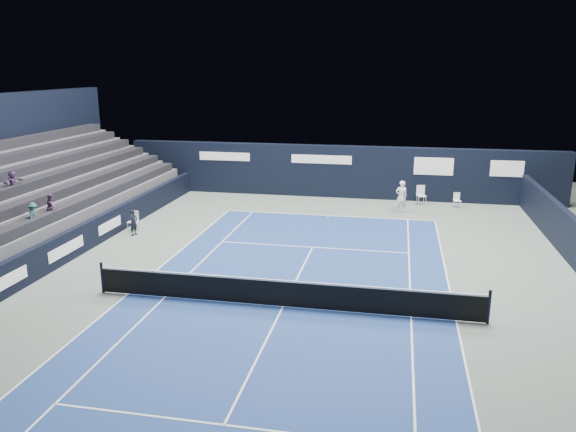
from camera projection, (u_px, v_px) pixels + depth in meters
name	position (u px, v px, depth m)	size (l,w,h in m)	color
ground	(294.00, 285.00, 20.27)	(48.00, 48.00, 0.00)	#54645B
court_surface	(283.00, 307.00, 18.38)	(10.97, 23.77, 0.01)	navy
folding_chair_back_a	(421.00, 192.00, 32.05)	(0.59, 0.61, 1.09)	silver
folding_chair_back_b	(457.00, 199.00, 31.35)	(0.44, 0.43, 0.82)	white
line_judge_chair	(134.00, 219.00, 26.86)	(0.49, 0.47, 0.96)	silver
line_judge	(134.00, 222.00, 26.10)	(0.44, 0.29, 1.22)	black
court_markings	(283.00, 307.00, 18.38)	(11.03, 23.83, 0.00)	white
tennis_net	(283.00, 293.00, 18.25)	(12.90, 0.10, 1.10)	black
back_sponsor_wall	(338.00, 171.00, 33.62)	(26.00, 0.63, 3.10)	black
side_barrier_left	(106.00, 225.00, 25.66)	(0.33, 22.00, 1.20)	black
spectator_stand	(42.00, 188.00, 26.98)	(6.00, 18.00, 6.40)	#48484A
tennis_player	(401.00, 196.00, 30.17)	(0.72, 0.90, 1.74)	white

